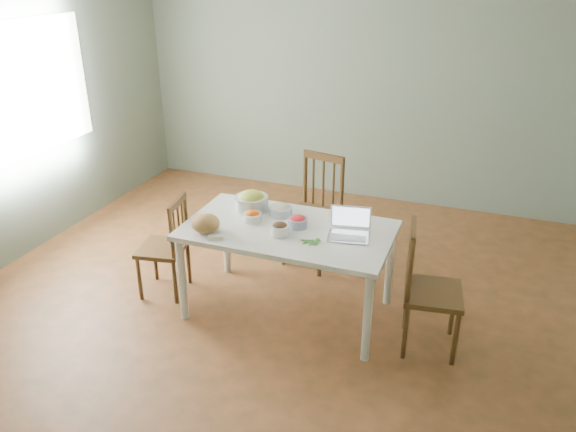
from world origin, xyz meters
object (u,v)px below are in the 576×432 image
at_px(dining_table, 288,270).
at_px(laptop, 349,225).
at_px(chair_far, 312,213).
at_px(bread_boule, 206,223).
at_px(chair_right, 434,290).
at_px(bowl_squash, 252,201).
at_px(chair_left, 162,246).

bearing_deg(dining_table, laptop, 0.62).
bearing_deg(dining_table, chair_far, 95.32).
distance_m(bread_boule, laptop, 1.06).
bearing_deg(chair_right, bowl_squash, 71.21).
relative_size(chair_right, bread_boule, 4.49).
bearing_deg(chair_far, chair_right, -24.06).
bearing_deg(chair_right, laptop, 75.46).
bearing_deg(laptop, chair_right, -16.32).
xyz_separation_m(dining_table, laptop, (0.47, 0.01, 0.47)).
xyz_separation_m(chair_left, laptop, (1.54, 0.10, 0.41)).
height_order(chair_far, bowl_squash, chair_far).
relative_size(dining_table, chair_left, 1.83).
bearing_deg(chair_left, bread_boule, 61.43).
bearing_deg(bread_boule, chair_left, 161.47).
height_order(dining_table, bread_boule, bread_boule).
height_order(chair_far, laptop, chair_far).
xyz_separation_m(chair_right, bowl_squash, (-1.51, 0.28, 0.34)).
xyz_separation_m(chair_far, chair_right, (1.19, -0.88, -0.03)).
distance_m(chair_right, bread_boule, 1.71).
xyz_separation_m(chair_right, laptop, (-0.65, 0.07, 0.37)).
xyz_separation_m(chair_far, chair_left, (-1.00, -0.91, -0.07)).
height_order(chair_far, chair_right, chair_far).
height_order(chair_right, laptop, chair_right).
relative_size(chair_right, laptop, 3.15).
xyz_separation_m(chair_far, laptop, (0.55, -0.81, 0.34)).
relative_size(chair_far, bread_boule, 4.78).
bearing_deg(laptop, chair_far, 114.04).
distance_m(chair_far, chair_right, 1.48).
distance_m(dining_table, bread_boule, 0.75).
distance_m(dining_table, chair_right, 1.12).
relative_size(chair_left, bowl_squash, 3.19).
height_order(chair_left, bread_boule, bread_boule).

